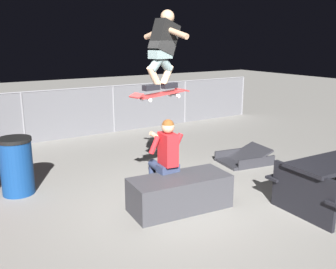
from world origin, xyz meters
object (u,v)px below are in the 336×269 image
at_px(skateboard, 161,94).
at_px(trash_bin, 17,166).
at_px(person_sitting_on_ledge, 165,155).
at_px(skater_airborne, 163,46).
at_px(kicker_ramp, 244,160).
at_px(ledge_box_main, 180,193).

relative_size(skateboard, trash_bin, 1.08).
xyz_separation_m(person_sitting_on_ledge, skateboard, (-0.12, -0.08, 0.98)).
distance_m(skater_airborne, kicker_ramp, 3.50).
distance_m(ledge_box_main, skater_airborne, 2.19).
bearing_deg(person_sitting_on_ledge, ledge_box_main, -86.88).
distance_m(skateboard, trash_bin, 2.73).
xyz_separation_m(person_sitting_on_ledge, trash_bin, (-1.93, 1.54, -0.27)).
relative_size(ledge_box_main, person_sitting_on_ledge, 1.13).
xyz_separation_m(skateboard, trash_bin, (-1.81, 1.62, -1.25)).
bearing_deg(kicker_ramp, skateboard, -162.25).
distance_m(person_sitting_on_ledge, kicker_ramp, 2.60).
height_order(person_sitting_on_ledge, kicker_ramp, person_sitting_on_ledge).
bearing_deg(skater_airborne, kicker_ramp, 17.90).
distance_m(ledge_box_main, skateboard, 1.52).
bearing_deg(skater_airborne, trash_bin, 139.17).
bearing_deg(ledge_box_main, skateboard, 114.75).
bearing_deg(skater_airborne, person_sitting_on_ledge, 46.19).
height_order(person_sitting_on_ledge, skateboard, skateboard).
bearing_deg(ledge_box_main, trash_bin, 135.28).
relative_size(skater_airborne, kicker_ramp, 1.04).
bearing_deg(ledge_box_main, person_sitting_on_ledge, 93.12).
relative_size(person_sitting_on_ledge, skater_airborne, 1.20).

